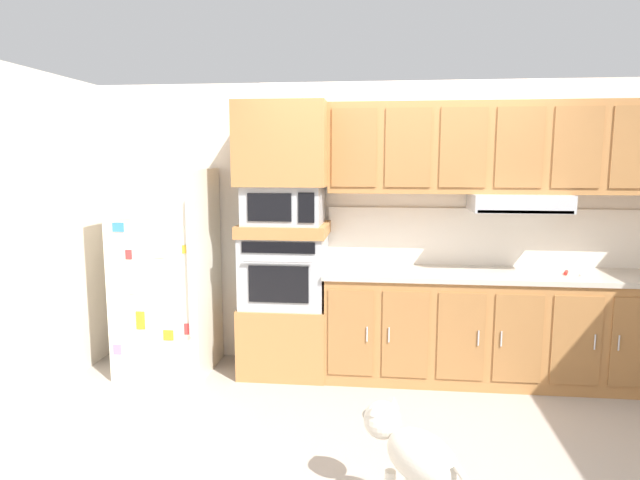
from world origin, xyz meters
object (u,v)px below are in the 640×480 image
Objects in this scene: built_in_oven at (285,270)px; dog at (412,453)px; refrigerator at (167,271)px; microwave at (284,205)px; screwdriver at (567,273)px.

dog is (0.99, -1.96, -0.51)m from built_in_oven.
microwave is at bearing 3.79° from refrigerator.
refrigerator is 2.81m from dog.
refrigerator reaches higher than built_in_oven.
microwave reaches higher than dog.
refrigerator reaches higher than screwdriver.
refrigerator is 10.95× the size of screwdriver.
refrigerator reaches higher than microwave.
built_in_oven is (1.02, 0.07, 0.02)m from refrigerator.
built_in_oven reaches higher than dog.
microwave reaches higher than built_in_oven.
microwave is (1.02, 0.07, 0.58)m from refrigerator.
screwdriver is at bearing 0.65° from refrigerator.
built_in_oven is 1.09× the size of microwave.
dog is at bearing -63.36° from microwave.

